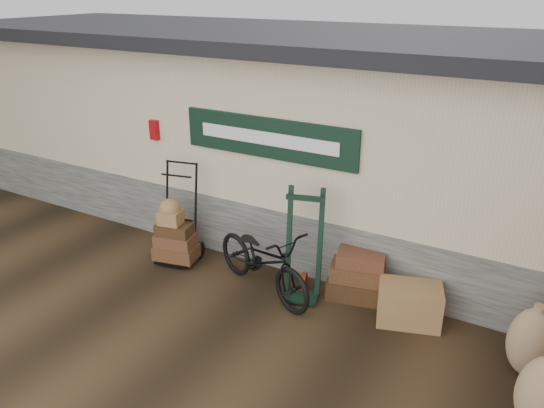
% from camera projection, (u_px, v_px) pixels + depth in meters
% --- Properties ---
extents(ground, '(80.00, 80.00, 0.00)m').
position_uv_depth(ground, '(251.00, 303.00, 6.92)').
color(ground, black).
rests_on(ground, ground).
extents(station_building, '(14.40, 4.10, 3.20)m').
position_uv_depth(station_building, '(340.00, 135.00, 8.49)').
color(station_building, '#4C4C47').
rests_on(station_building, ground).
extents(porter_trolley, '(0.85, 0.71, 1.50)m').
position_uv_depth(porter_trolley, '(179.00, 212.00, 7.80)').
color(porter_trolley, black).
rests_on(porter_trolley, ground).
extents(green_barrow, '(0.64, 0.58, 1.48)m').
position_uv_depth(green_barrow, '(304.00, 245.00, 6.84)').
color(green_barrow, black).
rests_on(green_barrow, ground).
extents(suitcase_stack, '(0.86, 0.65, 0.68)m').
position_uv_depth(suitcase_stack, '(358.00, 274.00, 6.95)').
color(suitcase_stack, '#341D10').
rests_on(suitcase_stack, ground).
extents(wicker_hamper, '(0.87, 0.70, 0.49)m').
position_uv_depth(wicker_hamper, '(409.00, 304.00, 6.47)').
color(wicker_hamper, brown).
rests_on(wicker_hamper, ground).
extents(bicycle, '(1.29, 1.97, 1.08)m').
position_uv_depth(bicycle, '(263.00, 256.00, 6.98)').
color(bicycle, black).
rests_on(bicycle, ground).
extents(burlap_sack_left, '(0.53, 0.45, 0.81)m').
position_uv_depth(burlap_sack_left, '(532.00, 343.00, 5.52)').
color(burlap_sack_left, '#866748').
rests_on(burlap_sack_left, ground).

